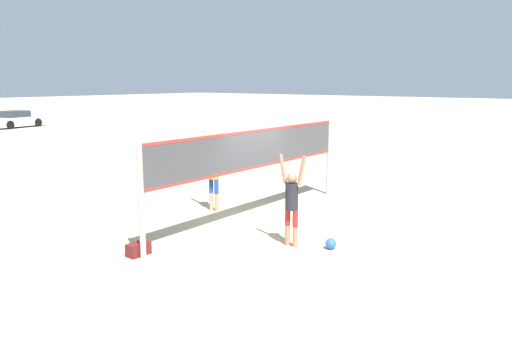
# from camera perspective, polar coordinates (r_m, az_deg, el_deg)

# --- Properties ---
(ground_plane) EXTENTS (200.00, 200.00, 0.00)m
(ground_plane) POSITION_cam_1_polar(r_m,az_deg,el_deg) (13.14, 0.00, -5.56)
(ground_plane) COLOR #C6B28C
(volleyball_net) EXTENTS (7.59, 0.12, 2.35)m
(volleyball_net) POSITION_cam_1_polar(r_m,az_deg,el_deg) (12.79, 0.00, 1.62)
(volleyball_net) COLOR beige
(volleyball_net) RESTS_ON ground_plane
(player_spiker) EXTENTS (0.28, 0.69, 2.02)m
(player_spiker) POSITION_cam_1_polar(r_m,az_deg,el_deg) (10.81, 4.10, -3.26)
(player_spiker) COLOR tan
(player_spiker) RESTS_ON ground_plane
(player_blocker) EXTENTS (0.28, 0.72, 2.23)m
(player_blocker) POSITION_cam_1_polar(r_m,az_deg,el_deg) (13.76, -4.88, 0.18)
(player_blocker) COLOR tan
(player_blocker) RESTS_ON ground_plane
(volleyball) EXTENTS (0.24, 0.24, 0.24)m
(volleyball) POSITION_cam_1_polar(r_m,az_deg,el_deg) (10.96, 8.54, -8.27)
(volleyball) COLOR blue
(volleyball) RESTS_ON ground_plane
(gear_bag) EXTENTS (0.49, 0.26, 0.27)m
(gear_bag) POSITION_cam_1_polar(r_m,az_deg,el_deg) (10.75, -13.29, -8.73)
(gear_bag) COLOR maroon
(gear_bag) RESTS_ON ground_plane
(parked_car_mid) EXTENTS (4.34, 2.56, 1.30)m
(parked_car_mid) POSITION_cam_1_polar(r_m,az_deg,el_deg) (43.03, -25.75, 5.24)
(parked_car_mid) COLOR silver
(parked_car_mid) RESTS_ON ground_plane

